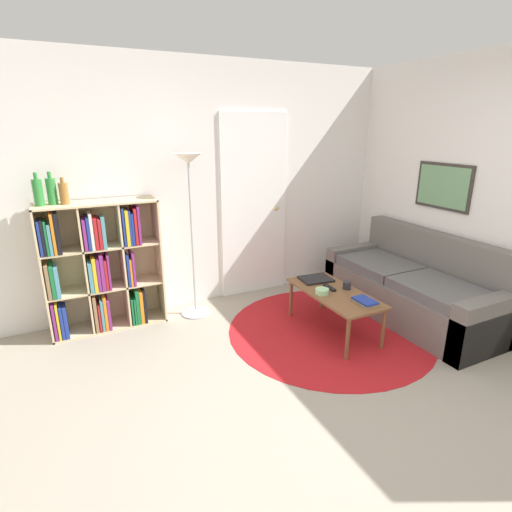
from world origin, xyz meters
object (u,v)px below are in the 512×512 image
Objects in this scene: coffee_table at (334,296)px; bottle_left at (38,192)px; laptop at (316,279)px; cup at (347,285)px; floor_lamp at (190,190)px; bottle_middle at (52,191)px; bottle_right at (64,193)px; bowl at (322,291)px; couch at (415,289)px; bookshelf at (100,268)px.

coffee_table is 2.83m from bottle_left.
laptop is 4.30× the size of cup.
floor_lamp reaches higher than bottle_middle.
bottle_middle is 0.10m from bottle_right.
cup reaches higher than bowl.
bowl is (-1.14, 0.09, 0.16)m from couch.
floor_lamp reaches higher than bottle_left.
coffee_table is at bearing -92.61° from laptop.
cup is at bearing -23.09° from bottle_left.
bookshelf is 16.01× the size of cup.
bottle_left is 1.00× the size of bottle_middle.
couch is at bearing -19.78° from bottle_middle.
bookshelf is at bearing 159.56° from laptop.
bottle_middle is at bearing 155.63° from cup.
bottle_middle reaches higher than coffee_table.
bottle_middle is (-2.45, 1.11, 0.93)m from cup.
bottle_right is at bearing 173.95° from floor_lamp.
bottle_middle is at bearing 174.81° from bookshelf.
bowl is at bearing -44.99° from floor_lamp.
cup is 0.27× the size of bottle_left.
bottle_right is (0.09, -0.03, -0.02)m from bottle_middle.
coffee_table is 3.53× the size of bottle_middle.
bowl is at bearing -26.99° from bottle_middle.
laptop is 2.71m from bottle_left.
couch is at bearing -22.70° from laptop.
bottle_left is at bearing 154.52° from bowl.
bottle_left reaches higher than couch.
floor_lamp is 5.84× the size of bottle_left.
cup is 2.75m from bottle_right.
coffee_table is 2.65m from bottle_right.
bookshelf is at bearing 172.37° from floor_lamp.
floor_lamp is 1.65× the size of coffee_table.
cup is 2.85m from bottle_middle.
bowl is 0.45× the size of bottle_middle.
couch is 1.15m from bowl.
bottle_middle is (-2.30, 1.12, 1.01)m from coffee_table.
floor_lamp is 1.61m from bowl.
cup is 2.93m from bottle_left.
cup is (1.24, -0.96, -0.87)m from floor_lamp.
floor_lamp is 1.74m from coffee_table.
floor_lamp is 21.32× the size of cup.
coffee_table is (-1.00, 0.07, 0.09)m from couch.
coffee_table is at bearing 175.94° from couch.
bottle_middle is (-1.21, 0.15, 0.06)m from floor_lamp.
bottle_left reaches higher than coffee_table.
bottle_left is at bearing 161.09° from couch.
bottle_right is (-2.22, 0.74, 0.94)m from laptop.
floor_lamp reaches higher than cup.
bookshelf is at bearing -1.14° from bottle_left.
bookshelf is 4.39× the size of bottle_middle.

